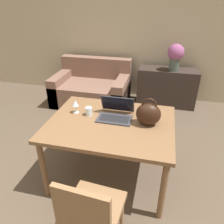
{
  "coord_description": "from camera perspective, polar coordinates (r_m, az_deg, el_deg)",
  "views": [
    {
      "loc": [
        0.54,
        -1.35,
        1.94
      ],
      "look_at": [
        0.08,
        0.56,
        0.86
      ],
      "focal_mm": 35.0,
      "sensor_mm": 36.0,
      "label": 1
    }
  ],
  "objects": [
    {
      "name": "couch",
      "position": [
        4.33,
        -5.22,
        6.1
      ],
      "size": [
        1.41,
        0.92,
        0.82
      ],
      "color": "#7F5B4C",
      "rests_on": "ground_plane"
    },
    {
      "name": "wine_glass",
      "position": [
        2.47,
        -9.55,
        2.09
      ],
      "size": [
        0.07,
        0.07,
        0.15
      ],
      "color": "silver",
      "rests_on": "dining_table"
    },
    {
      "name": "flower_vase",
      "position": [
        4.08,
        16.25,
        14.1
      ],
      "size": [
        0.29,
        0.29,
        0.47
      ],
      "color": "#47564C",
      "rests_on": "sideboard"
    },
    {
      "name": "chair",
      "position": [
        1.83,
        -5.73,
        -24.45
      ],
      "size": [
        0.47,
        0.47,
        0.83
      ],
      "rotation": [
        0.0,
        0.0,
        -0.08
      ],
      "color": "olive",
      "rests_on": "ground_plane"
    },
    {
      "name": "dining_table",
      "position": [
        2.35,
        -0.33,
        -4.22
      ],
      "size": [
        1.32,
        1.02,
        0.74
      ],
      "color": "brown",
      "rests_on": "ground_plane"
    },
    {
      "name": "ground_plane",
      "position": [
        2.42,
        -5.43,
        -24.65
      ],
      "size": [
        14.0,
        14.0,
        0.0
      ],
      "primitive_type": "plane",
      "color": "brown"
    },
    {
      "name": "sideboard",
      "position": [
        4.32,
        14.06,
        6.32
      ],
      "size": [
        1.09,
        0.4,
        0.71
      ],
      "color": "#332823",
      "rests_on": "ground_plane"
    },
    {
      "name": "wall_back",
      "position": [
        4.43,
        6.84,
        20.9
      ],
      "size": [
        10.0,
        0.06,
        2.7
      ],
      "color": "beige",
      "rests_on": "ground_plane"
    },
    {
      "name": "drinking_glass",
      "position": [
        2.42,
        -6.07,
        0.18
      ],
      "size": [
        0.07,
        0.07,
        0.09
      ],
      "color": "silver",
      "rests_on": "dining_table"
    },
    {
      "name": "handbag",
      "position": [
        2.23,
        9.48,
        -0.5
      ],
      "size": [
        0.25,
        0.18,
        0.3
      ],
      "color": "black",
      "rests_on": "dining_table"
    },
    {
      "name": "laptop",
      "position": [
        2.38,
        1.02,
        0.06
      ],
      "size": [
        0.37,
        0.31,
        0.21
      ],
      "color": "#38383D",
      "rests_on": "dining_table"
    }
  ]
}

